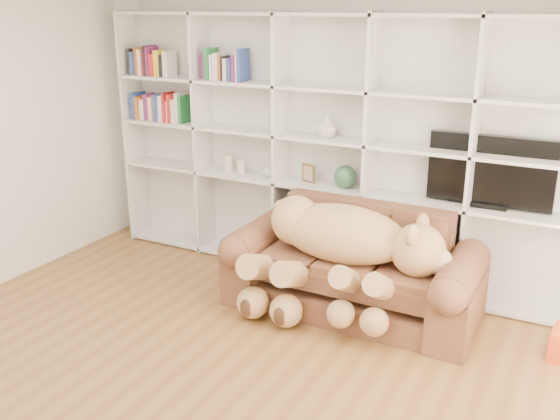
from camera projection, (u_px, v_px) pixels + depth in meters
The scene contains 13 objects.
floor at pixel (178, 397), 4.09m from camera, with size 5.00×5.00×0.00m, color brown.
wall_back at pixel (333, 129), 5.76m from camera, with size 5.00×0.02×2.70m, color white.
bookshelf at pixel (303, 134), 5.77m from camera, with size 4.43×0.35×2.40m.
sofa at pixel (353, 273), 5.18m from camera, with size 2.05×0.89×0.86m.
teddy_bear at pixel (339, 247), 4.97m from camera, with size 1.60×0.86×0.93m.
throw_pillow at pixel (309, 228), 5.42m from camera, with size 0.33×0.11×0.33m, color maroon.
tv at pixel (491, 172), 5.06m from camera, with size 1.00×0.18×0.59m.
picture_frame at pixel (308, 173), 5.79m from camera, with size 0.14×0.03×0.17m, color #543C1C.
green_vase at pixel (345, 177), 5.63m from camera, with size 0.21×0.21×0.21m, color #2E5B3C.
figurine_tall at pixel (228, 163), 6.19m from camera, with size 0.08×0.08×0.17m, color beige.
figurine_short at pixel (242, 167), 6.12m from camera, with size 0.08×0.08×0.14m, color beige.
snow_globe at pixel (269, 172), 5.99m from camera, with size 0.10×0.10×0.10m, color silver.
shelf_vase at pixel (327, 126), 5.57m from camera, with size 0.19×0.19×0.20m, color beige.
Camera 1 is at (2.22, -2.78, 2.47)m, focal length 40.00 mm.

